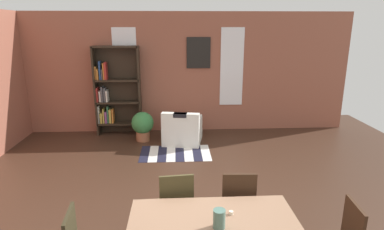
# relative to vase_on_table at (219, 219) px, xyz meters

# --- Properties ---
(ground_plane) EXTENTS (9.90, 9.90, 0.00)m
(ground_plane) POSITION_rel_vase_on_table_xyz_m (-0.28, 1.30, -0.83)
(ground_plane) COLOR #3E271B
(back_wall_brick) EXTENTS (8.19, 0.12, 2.84)m
(back_wall_brick) POSITION_rel_vase_on_table_xyz_m (-0.28, 5.17, 0.58)
(back_wall_brick) COLOR #9B5843
(back_wall_brick) RESTS_ON ground
(window_pane_0) EXTENTS (0.55, 0.02, 1.84)m
(window_pane_0) POSITION_rel_vase_on_table_xyz_m (-1.54, 5.10, 0.73)
(window_pane_0) COLOR white
(window_pane_1) EXTENTS (0.55, 0.02, 1.84)m
(window_pane_1) POSITION_rel_vase_on_table_xyz_m (0.98, 5.10, 0.73)
(window_pane_1) COLOR white
(vase_on_table) EXTENTS (0.11, 0.11, 0.18)m
(vase_on_table) POSITION_rel_vase_on_table_xyz_m (0.00, 0.00, 0.00)
(vase_on_table) COLOR #4C7266
(vase_on_table) RESTS_ON dining_table
(tealight_candle_1) EXTENTS (0.04, 0.04, 0.03)m
(tealight_candle_1) POSITION_rel_vase_on_table_xyz_m (0.15, 0.21, -0.07)
(tealight_candle_1) COLOR silver
(tealight_candle_1) RESTS_ON dining_table
(dining_chair_far_right) EXTENTS (0.42, 0.42, 0.95)m
(dining_chair_far_right) POSITION_rel_vase_on_table_xyz_m (0.32, 0.76, -0.32)
(dining_chair_far_right) COLOR #382416
(dining_chair_far_right) RESTS_ON ground
(dining_chair_far_left) EXTENTS (0.44, 0.44, 0.95)m
(dining_chair_far_left) POSITION_rel_vase_on_table_xyz_m (-0.39, 0.76, -0.32)
(dining_chair_far_left) COLOR #463E23
(dining_chair_far_left) RESTS_ON ground
(bookshelf_tall) EXTENTS (1.05, 0.29, 2.08)m
(bookshelf_tall) POSITION_rel_vase_on_table_xyz_m (-1.81, 4.93, 0.19)
(bookshelf_tall) COLOR #2D2319
(bookshelf_tall) RESTS_ON ground
(armchair_white) EXTENTS (0.93, 0.93, 0.75)m
(armchair_white) POSITION_rel_vase_on_table_xyz_m (-0.24, 4.21, -0.55)
(armchair_white) COLOR white
(armchair_white) RESTS_ON ground
(potted_plant_by_shelf) EXTENTS (0.50, 0.50, 0.66)m
(potted_plant_by_shelf) POSITION_rel_vase_on_table_xyz_m (-1.13, 4.39, -0.46)
(potted_plant_by_shelf) COLOR #9E6042
(potted_plant_by_shelf) RESTS_ON ground
(striped_rug) EXTENTS (1.42, 0.87, 0.01)m
(striped_rug) POSITION_rel_vase_on_table_xyz_m (-0.40, 3.58, -0.83)
(striped_rug) COLOR #1E1E33
(striped_rug) RESTS_ON ground
(framed_picture) EXTENTS (0.56, 0.03, 0.72)m
(framed_picture) POSITION_rel_vase_on_table_xyz_m (0.18, 5.09, 1.07)
(framed_picture) COLOR black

